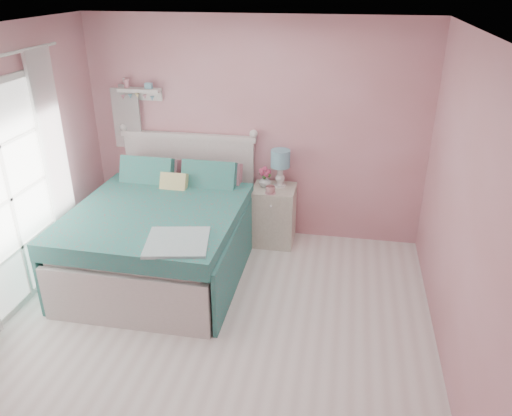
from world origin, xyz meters
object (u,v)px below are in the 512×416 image
(teacup, at_px, (270,190))
(bed, at_px, (163,235))
(table_lamp, at_px, (280,161))
(vase, at_px, (265,181))
(nightstand, at_px, (274,215))

(teacup, bearing_deg, bed, -148.72)
(table_lamp, bearing_deg, teacup, -108.50)
(table_lamp, distance_m, vase, 0.30)
(vase, height_order, teacup, vase)
(teacup, bearing_deg, nightstand, 83.69)
(nightstand, distance_m, teacup, 0.43)
(bed, relative_size, table_lamp, 4.85)
(bed, xyz_separation_m, teacup, (1.07, 0.65, 0.34))
(nightstand, height_order, teacup, teacup)
(bed, height_order, table_lamp, bed)
(nightstand, distance_m, table_lamp, 0.67)
(bed, bearing_deg, table_lamp, 38.50)
(nightstand, distance_m, vase, 0.44)
(nightstand, height_order, table_lamp, table_lamp)
(table_lamp, relative_size, vase, 3.01)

